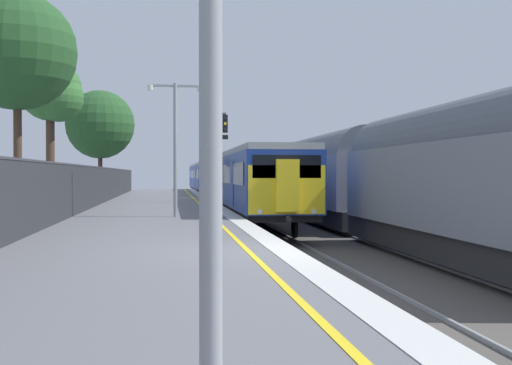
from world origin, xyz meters
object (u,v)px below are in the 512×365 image
object	(u,v)px
background_tree_centre	(101,127)
background_tree_right	(53,93)
commuter_train_at_platform	(219,178)
speed_limit_sign	(214,173)
signal_gantry	(215,146)
background_tree_left	(18,54)
platform_lamp_mid	(175,137)
freight_train_adjacent_track	(297,175)

from	to	relation	value
background_tree_centre	background_tree_right	world-z (taller)	background_tree_right
background_tree_right	commuter_train_at_platform	bearing A→B (deg)	62.46
speed_limit_sign	background_tree_centre	bearing A→B (deg)	117.78
signal_gantry	background_tree_left	world-z (taller)	background_tree_left
background_tree_left	background_tree_centre	xyz separation A→B (m)	(0.73, 20.75, -1.03)
background_tree_right	speed_limit_sign	bearing A→B (deg)	-12.76
platform_lamp_mid	background_tree_right	world-z (taller)	background_tree_right
commuter_train_at_platform	signal_gantry	bearing A→B (deg)	-95.20
commuter_train_at_platform	background_tree_left	bearing A→B (deg)	-107.90
speed_limit_sign	background_tree_left	bearing A→B (deg)	-132.45
commuter_train_at_platform	freight_train_adjacent_track	size ratio (longest dim) A/B	1.01
freight_train_adjacent_track	background_tree_centre	distance (m)	13.65
background_tree_centre	background_tree_left	bearing A→B (deg)	-92.01
speed_limit_sign	background_tree_right	bearing A→B (deg)	167.24
commuter_train_at_platform	background_tree_right	size ratio (longest dim) A/B	8.31
commuter_train_at_platform	platform_lamp_mid	distance (m)	28.71
speed_limit_sign	platform_lamp_mid	distance (m)	8.22
commuter_train_at_platform	platform_lamp_mid	world-z (taller)	platform_lamp_mid
background_tree_left	background_tree_right	xyz separation A→B (m)	(-0.53, 9.89, -0.16)
signal_gantry	background_tree_centre	world-z (taller)	background_tree_centre
freight_train_adjacent_track	background_tree_centre	xyz separation A→B (m)	(-12.52, 4.34, 3.26)
speed_limit_sign	background_tree_right	distance (m)	9.07
commuter_train_at_platform	signal_gantry	size ratio (longest dim) A/B	12.28
commuter_train_at_platform	freight_train_adjacent_track	xyz separation A→B (m)	(4.00, -12.22, 0.21)
freight_train_adjacent_track	background_tree_left	bearing A→B (deg)	-128.92
platform_lamp_mid	background_tree_right	xyz separation A→B (m)	(-5.99, 9.67, 2.68)
commuter_train_at_platform	signal_gantry	world-z (taller)	signal_gantry
platform_lamp_mid	background_tree_left	world-z (taller)	background_tree_left
commuter_train_at_platform	speed_limit_sign	distance (m)	20.63
speed_limit_sign	background_tree_right	xyz separation A→B (m)	(-7.93, 1.80, 4.01)
background_tree_left	background_tree_right	bearing A→B (deg)	93.07
freight_train_adjacent_track	platform_lamp_mid	bearing A→B (deg)	-115.71
background_tree_left	background_tree_right	world-z (taller)	background_tree_left
freight_train_adjacent_track	speed_limit_sign	world-z (taller)	freight_train_adjacent_track
commuter_train_at_platform	signal_gantry	xyz separation A→B (m)	(-1.47, -16.17, 1.85)
background_tree_left	signal_gantry	bearing A→B (deg)	58.04
speed_limit_sign	background_tree_centre	distance (m)	14.65
background_tree_right	platform_lamp_mid	bearing A→B (deg)	-58.23
background_tree_centre	platform_lamp_mid	bearing A→B (deg)	-77.03
freight_train_adjacent_track	signal_gantry	distance (m)	6.95
freight_train_adjacent_track	background_tree_centre	size ratio (longest dim) A/B	8.45
speed_limit_sign	platform_lamp_mid	size ratio (longest dim) A/B	0.51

